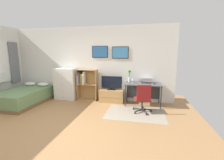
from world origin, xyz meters
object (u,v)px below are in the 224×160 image
(bed, at_px, (24,96))
(tv_stand, at_px, (112,96))
(desk, at_px, (143,87))
(office_chair, at_px, (143,98))
(bookshelf, at_px, (85,82))
(wine_glass, at_px, (133,79))
(computer_mouse, at_px, (154,84))
(dresser, at_px, (66,84))
(laptop, at_px, (146,81))
(bamboo_vase, at_px, (129,76))
(television, at_px, (112,83))

(bed, height_order, tv_stand, bed)
(desk, height_order, office_chair, office_chair)
(tv_stand, bearing_deg, bookshelf, 176.77)
(wine_glass, bearing_deg, desk, 17.41)
(bed, distance_m, tv_stand, 3.09)
(desk, relative_size, computer_mouse, 11.41)
(desk, bearing_deg, dresser, 179.75)
(wine_glass, bearing_deg, tv_stand, 169.45)
(desk, bearing_deg, tv_stand, 178.55)
(bookshelf, height_order, desk, bookshelf)
(laptop, bearing_deg, bookshelf, 176.98)
(bamboo_vase, bearing_deg, tv_stand, -169.43)
(tv_stand, xyz_separation_m, laptop, (1.19, -0.01, 0.58))
(bed, height_order, wine_glass, wine_glass)
(television, bearing_deg, dresser, 179.77)
(dresser, relative_size, laptop, 2.86)
(bookshelf, distance_m, office_chair, 2.31)
(tv_stand, distance_m, computer_mouse, 1.55)
(bookshelf, xyz_separation_m, office_chair, (2.12, -0.91, -0.21))
(tv_stand, bearing_deg, wine_glass, -10.55)
(wine_glass, bearing_deg, bookshelf, 173.66)
(bed, distance_m, bookshelf, 2.18)
(tv_stand, xyz_separation_m, computer_mouse, (1.45, -0.12, 0.53))
(laptop, bearing_deg, desk, -172.46)
(bed, xyz_separation_m, television, (2.99, 0.75, 0.44))
(desk, xyz_separation_m, computer_mouse, (0.36, -0.10, 0.15))
(tv_stand, xyz_separation_m, bamboo_vase, (0.61, 0.11, 0.72))
(office_chair, bearing_deg, wine_glass, 105.60)
(laptop, distance_m, wine_glass, 0.47)
(bookshelf, bearing_deg, dresser, -174.51)
(dresser, bearing_deg, desk, -0.25)
(tv_stand, bearing_deg, office_chair, -37.59)
(bookshelf, bearing_deg, tv_stand, -3.23)
(computer_mouse, bearing_deg, bamboo_vase, 164.23)
(dresser, distance_m, desk, 2.87)
(television, distance_m, wine_glass, 0.77)
(bed, bearing_deg, office_chair, -1.99)
(desk, distance_m, computer_mouse, 0.40)
(bed, distance_m, office_chair, 4.10)
(dresser, height_order, television, dresser)
(bed, bearing_deg, tv_stand, 13.54)
(bookshelf, height_order, office_chair, bookshelf)
(office_chair, relative_size, wine_glass, 4.78)
(tv_stand, height_order, bamboo_vase, bamboo_vase)
(bookshelf, xyz_separation_m, bamboo_vase, (1.63, 0.06, 0.29))
(bookshelf, relative_size, wine_glass, 6.38)
(television, distance_m, office_chair, 1.40)
(dresser, height_order, tv_stand, dresser)
(dresser, relative_size, desk, 1.00)
(tv_stand, distance_m, laptop, 1.32)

